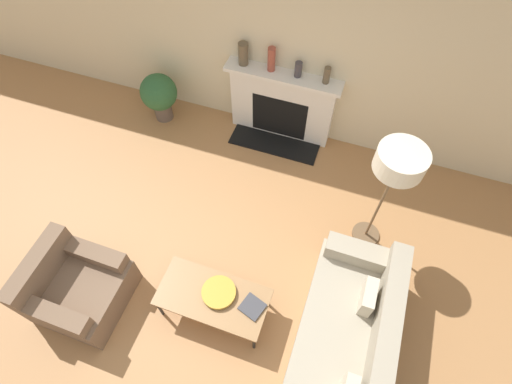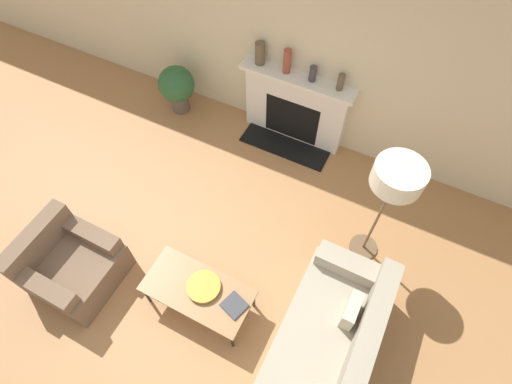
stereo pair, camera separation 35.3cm
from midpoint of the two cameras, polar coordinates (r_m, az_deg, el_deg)
name	(u,v)px [view 2 (the right image)]	position (r m, az deg, el deg)	size (l,w,h in m)	color
ground_plane	(209,293)	(4.69, -4.57, -14.37)	(18.00, 18.00, 0.00)	#A87547
wall_back	(317,47)	(5.10, 10.81, 19.58)	(18.00, 0.06, 2.90)	beige
fireplace	(295,109)	(5.62, 7.39, 11.66)	(1.54, 0.59, 1.06)	silver
couch	(323,358)	(4.27, 12.05, -22.30)	(0.87, 2.07, 0.78)	#9E937F
armchair_near	(71,265)	(4.87, -23.08, -9.72)	(0.88, 0.88, 0.77)	brown
coffee_table	(198,291)	(4.30, -5.95, -14.01)	(1.15, 0.56, 0.41)	olive
bowl	(204,287)	(4.25, -5.09, -13.45)	(0.36, 0.36, 0.05)	#BC8E2D
book	(234,305)	(4.19, -0.62, -16.01)	(0.28, 0.27, 0.02)	#38383D
floor_lamp	(396,182)	(3.99, 21.75, 1.19)	(0.49, 0.49, 1.59)	brown
mantel_vase_left	(260,53)	(5.32, 2.58, 19.10)	(0.13, 0.13, 0.30)	brown
mantel_vase_center_left	(287,61)	(5.20, 6.49, 17.99)	(0.10, 0.10, 0.32)	brown
mantel_vase_center_right	(313,74)	(5.16, 10.14, 16.21)	(0.09, 0.09, 0.20)	#3D383D
mantel_vase_right	(341,82)	(5.10, 14.02, 14.90)	(0.08, 0.08, 0.22)	brown
potted_plant	(177,86)	(6.08, -9.57, 14.61)	(0.53, 0.53, 0.75)	brown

